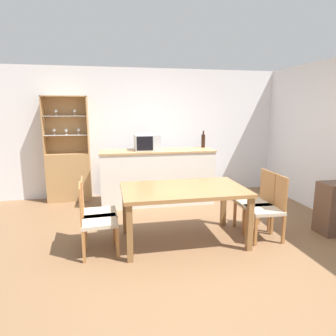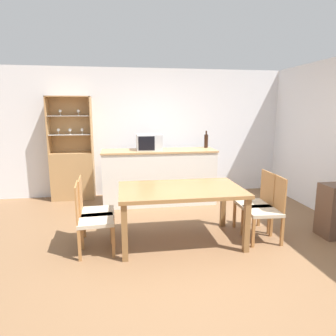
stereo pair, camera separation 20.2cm
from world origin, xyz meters
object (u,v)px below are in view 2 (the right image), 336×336
dining_table (181,194)px  dining_chair_side_right_near (266,209)px  dining_chair_side_right_far (256,203)px  dining_chair_side_left_near (92,219)px  microwave (149,142)px  wine_bottle (206,141)px  dining_chair_side_left_far (94,211)px  display_cabinet (73,169)px

dining_table → dining_chair_side_right_near: bearing=-7.6°
dining_chair_side_right_far → dining_chair_side_left_near: 2.29m
dining_chair_side_left_near → microwave: microwave is taller
dining_chair_side_right_near → dining_chair_side_right_far: same height
microwave → dining_chair_side_left_near: bearing=-115.0°
microwave → wine_bottle: bearing=7.9°
dining_chair_side_left_far → microwave: size_ratio=1.95×
dining_chair_side_right_near → dining_chair_side_left_near: same height
display_cabinet → dining_table: size_ratio=1.24×
dining_chair_side_left_near → dining_table: bearing=93.2°
dining_chair_side_right_near → dining_chair_side_left_near: bearing=92.8°
dining_table → dining_chair_side_left_near: (-1.14, -0.15, -0.22)m
display_cabinet → dining_chair_side_left_near: (0.57, -2.41, -0.17)m
dining_table → dining_chair_side_right_near: dining_chair_side_right_near is taller
dining_chair_side_right_near → dining_chair_side_right_far: size_ratio=1.00×
dining_chair_side_right_near → dining_chair_side_left_near: size_ratio=1.00×
wine_bottle → microwave: bearing=-172.1°
dining_chair_side_right_near → wine_bottle: wine_bottle is taller
dining_chair_side_left_far → wine_bottle: 2.78m
microwave → wine_bottle: 1.14m
display_cabinet → dining_chair_side_left_near: size_ratio=2.26×
dining_chair_side_left_near → wine_bottle: (2.02, 2.07, 0.71)m
dining_chair_side_left_far → dining_chair_side_left_near: (0.00, -0.30, 0.00)m
dining_table → display_cabinet: bearing=127.0°
display_cabinet → dining_chair_side_right_far: size_ratio=2.26×
microwave → dining_chair_side_right_near: bearing=-54.1°
microwave → wine_bottle: wine_bottle is taller
dining_chair_side_right_far → dining_chair_side_left_near: same height
dining_table → dining_chair_side_left_far: size_ratio=1.82×
dining_chair_side_right_far → wine_bottle: wine_bottle is taller
dining_table → microwave: size_ratio=3.54×
dining_table → dining_chair_side_right_near: 1.17m
dining_chair_side_left_near → wine_bottle: wine_bottle is taller
display_cabinet → dining_chair_side_right_near: bearing=-40.3°
dining_chair_side_left_near → microwave: (0.89, 1.91, 0.72)m
dining_chair_side_right_near → microwave: microwave is taller
dining_table → dining_chair_side_left_far: 1.17m
display_cabinet → microwave: (1.46, -0.50, 0.55)m
dining_table → dining_chair_side_right_far: size_ratio=1.82×
dining_chair_side_right_far → microwave: microwave is taller
dining_chair_side_left_far → dining_chair_side_right_far: 2.27m
display_cabinet → dining_table: bearing=-53.0°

